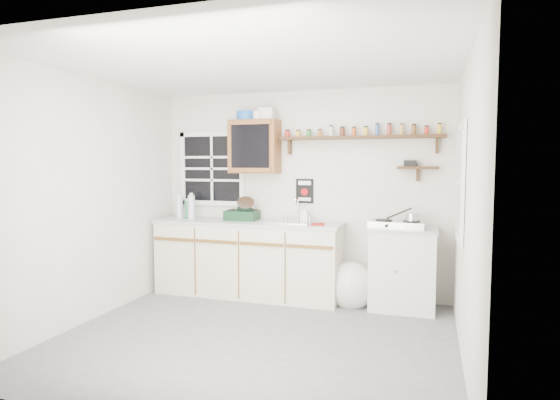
{
  "coord_description": "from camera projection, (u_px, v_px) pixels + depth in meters",
  "views": [
    {
      "loc": [
        1.52,
        -3.97,
        1.62
      ],
      "look_at": [
        0.06,
        0.55,
        1.25
      ],
      "focal_mm": 30.0,
      "sensor_mm": 36.0,
      "label": 1
    }
  ],
  "objects": [
    {
      "name": "room",
      "position": [
        255.0,
        204.0,
        4.26
      ],
      "size": [
        3.64,
        3.24,
        2.54
      ],
      "color": "#555558",
      "rests_on": "ground"
    },
    {
      "name": "main_cabinet",
      "position": [
        248.0,
        258.0,
        5.73
      ],
      "size": [
        2.31,
        0.63,
        0.92
      ],
      "color": "beige",
      "rests_on": "floor"
    },
    {
      "name": "right_cabinet",
      "position": [
        403.0,
        268.0,
        5.19
      ],
      "size": [
        0.73,
        0.57,
        0.91
      ],
      "color": "#BBBBB4",
      "rests_on": "floor"
    },
    {
      "name": "sink",
      "position": [
        290.0,
        222.0,
        5.53
      ],
      "size": [
        0.52,
        0.44,
        0.29
      ],
      "color": "#BDBCC1",
      "rests_on": "main_cabinet"
    },
    {
      "name": "upper_cabinet",
      "position": [
        255.0,
        147.0,
        5.75
      ],
      "size": [
        0.6,
        0.32,
        0.65
      ],
      "color": "brown",
      "rests_on": "wall_back"
    },
    {
      "name": "upper_cabinet_clutter",
      "position": [
        254.0,
        115.0,
        5.72
      ],
      "size": [
        0.48,
        0.24,
        0.14
      ],
      "color": "#1A53AE",
      "rests_on": "upper_cabinet"
    },
    {
      "name": "spice_shelf",
      "position": [
        360.0,
        136.0,
        5.42
      ],
      "size": [
        1.91,
        0.18,
        0.35
      ],
      "color": "black",
      "rests_on": "wall_back"
    },
    {
      "name": "secondary_shelf",
      "position": [
        415.0,
        167.0,
        5.26
      ],
      "size": [
        0.45,
        0.16,
        0.24
      ],
      "color": "black",
      "rests_on": "wall_back"
    },
    {
      "name": "warning_sign",
      "position": [
        305.0,
        191.0,
        5.74
      ],
      "size": [
        0.22,
        0.02,
        0.3
      ],
      "color": "black",
      "rests_on": "wall_back"
    },
    {
      "name": "window_back",
      "position": [
        212.0,
        169.0,
        6.1
      ],
      "size": [
        0.93,
        0.03,
        0.98
      ],
      "color": "black",
      "rests_on": "wall_back"
    },
    {
      "name": "window_right",
      "position": [
        461.0,
        182.0,
        4.22
      ],
      "size": [
        0.03,
        0.78,
        1.08
      ],
      "color": "black",
      "rests_on": "wall_back"
    },
    {
      "name": "water_bottles",
      "position": [
        186.0,
        207.0,
        5.94
      ],
      "size": [
        0.28,
        0.14,
        0.33
      ],
      "color": "silver",
      "rests_on": "main_cabinet"
    },
    {
      "name": "dish_rack",
      "position": [
        243.0,
        212.0,
        5.78
      ],
      "size": [
        0.4,
        0.31,
        0.29
      ],
      "rotation": [
        0.0,
        0.0,
        0.05
      ],
      "color": "black",
      "rests_on": "main_cabinet"
    },
    {
      "name": "soap_bottle",
      "position": [
        305.0,
        214.0,
        5.58
      ],
      "size": [
        0.1,
        0.1,
        0.2
      ],
      "primitive_type": "imported",
      "rotation": [
        0.0,
        0.0,
        -0.11
      ],
      "color": "white",
      "rests_on": "main_cabinet"
    },
    {
      "name": "rag",
      "position": [
        318.0,
        224.0,
        5.31
      ],
      "size": [
        0.17,
        0.15,
        0.02
      ],
      "primitive_type": "cube",
      "rotation": [
        0.0,
        0.0,
        0.16
      ],
      "color": "maroon",
      "rests_on": "main_cabinet"
    },
    {
      "name": "hotplate",
      "position": [
        398.0,
        224.0,
        5.16
      ],
      "size": [
        0.63,
        0.38,
        0.09
      ],
      "rotation": [
        0.0,
        0.0,
        -0.1
      ],
      "color": "#BDBCC1",
      "rests_on": "right_cabinet"
    },
    {
      "name": "saucepan",
      "position": [
        411.0,
        217.0,
        5.11
      ],
      "size": [
        0.35,
        0.16,
        0.15
      ],
      "rotation": [
        0.0,
        0.0,
        -0.11
      ],
      "color": "#BDBCC1",
      "rests_on": "hotplate"
    },
    {
      "name": "trash_bag",
      "position": [
        351.0,
        286.0,
        5.32
      ],
      "size": [
        0.47,
        0.43,
        0.54
      ],
      "color": "silver",
      "rests_on": "floor"
    }
  ]
}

